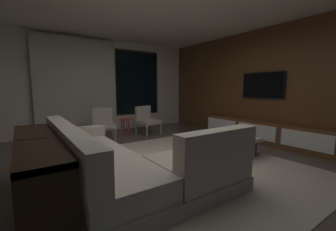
{
  "coord_description": "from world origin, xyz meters",
  "views": [
    {
      "loc": [
        -1.89,
        -2.73,
        1.27
      ],
      "look_at": [
        0.96,
        1.36,
        0.64
      ],
      "focal_mm": 22.98,
      "sensor_mm": 36.0,
      "label": 1
    }
  ],
  "objects_px": {
    "accent_chair_near_window": "(146,119)",
    "side_stool": "(125,122)",
    "accent_chair_by_curtain": "(103,122)",
    "media_console": "(263,132)",
    "console_table_behind_couch": "(39,169)",
    "book_stack_on_coffee_table": "(229,134)",
    "coffee_table": "(218,145)",
    "sectional_couch": "(123,165)",
    "mounted_tv": "(262,85)"
  },
  "relations": [
    {
      "from": "accent_chair_by_curtain",
      "to": "media_console",
      "type": "distance_m",
      "value": 3.88
    },
    {
      "from": "accent_chair_near_window",
      "to": "mounted_tv",
      "type": "distance_m",
      "value": 3.1
    },
    {
      "from": "sectional_couch",
      "to": "book_stack_on_coffee_table",
      "type": "height_order",
      "value": "sectional_couch"
    },
    {
      "from": "book_stack_on_coffee_table",
      "to": "coffee_table",
      "type": "bearing_deg",
      "value": 132.66
    },
    {
      "from": "sectional_couch",
      "to": "accent_chair_near_window",
      "type": "xyz_separation_m",
      "value": [
        1.85,
        2.71,
        0.14
      ]
    },
    {
      "from": "accent_chair_near_window",
      "to": "sectional_couch",
      "type": "bearing_deg",
      "value": -124.34
    },
    {
      "from": "book_stack_on_coffee_table",
      "to": "accent_chair_by_curtain",
      "type": "relative_size",
      "value": 0.33
    },
    {
      "from": "book_stack_on_coffee_table",
      "to": "accent_chair_near_window",
      "type": "relative_size",
      "value": 0.33
    },
    {
      "from": "accent_chair_near_window",
      "to": "side_stool",
      "type": "height_order",
      "value": "accent_chair_near_window"
    },
    {
      "from": "accent_chair_near_window",
      "to": "side_stool",
      "type": "bearing_deg",
      "value": 173.09
    },
    {
      "from": "book_stack_on_coffee_table",
      "to": "accent_chair_near_window",
      "type": "bearing_deg",
      "value": 97.28
    },
    {
      "from": "coffee_table",
      "to": "console_table_behind_couch",
      "type": "height_order",
      "value": "console_table_behind_couch"
    },
    {
      "from": "coffee_table",
      "to": "accent_chair_by_curtain",
      "type": "xyz_separation_m",
      "value": [
        -1.39,
        2.53,
        0.25
      ]
    },
    {
      "from": "media_console",
      "to": "mounted_tv",
      "type": "relative_size",
      "value": 2.91
    },
    {
      "from": "book_stack_on_coffee_table",
      "to": "console_table_behind_couch",
      "type": "distance_m",
      "value": 3.1
    },
    {
      "from": "book_stack_on_coffee_table",
      "to": "media_console",
      "type": "relative_size",
      "value": 0.08
    },
    {
      "from": "coffee_table",
      "to": "media_console",
      "type": "height_order",
      "value": "media_console"
    },
    {
      "from": "accent_chair_near_window",
      "to": "accent_chair_by_curtain",
      "type": "xyz_separation_m",
      "value": [
        -1.19,
        0.07,
        0.0
      ]
    },
    {
      "from": "book_stack_on_coffee_table",
      "to": "side_stool",
      "type": "xyz_separation_m",
      "value": [
        -0.94,
        2.68,
        -0.04
      ]
    },
    {
      "from": "sectional_couch",
      "to": "side_stool",
      "type": "bearing_deg",
      "value": 65.87
    },
    {
      "from": "sectional_couch",
      "to": "console_table_behind_couch",
      "type": "relative_size",
      "value": 1.19
    },
    {
      "from": "sectional_couch",
      "to": "coffee_table",
      "type": "height_order",
      "value": "sectional_couch"
    },
    {
      "from": "side_stool",
      "to": "console_table_behind_couch",
      "type": "height_order",
      "value": "console_table_behind_couch"
    },
    {
      "from": "book_stack_on_coffee_table",
      "to": "media_console",
      "type": "height_order",
      "value": "media_console"
    },
    {
      "from": "sectional_couch",
      "to": "accent_chair_by_curtain",
      "type": "xyz_separation_m",
      "value": [
        0.66,
        2.78,
        0.14
      ]
    },
    {
      "from": "accent_chair_near_window",
      "to": "console_table_behind_couch",
      "type": "height_order",
      "value": "accent_chair_near_window"
    },
    {
      "from": "book_stack_on_coffee_table",
      "to": "sectional_couch",
      "type": "bearing_deg",
      "value": -177.21
    },
    {
      "from": "accent_chair_by_curtain",
      "to": "media_console",
      "type": "xyz_separation_m",
      "value": [
        2.96,
        -2.5,
        -0.18
      ]
    },
    {
      "from": "accent_chair_near_window",
      "to": "coffee_table",
      "type": "bearing_deg",
      "value": -85.35
    },
    {
      "from": "book_stack_on_coffee_table",
      "to": "accent_chair_near_window",
      "type": "distance_m",
      "value": 2.63
    },
    {
      "from": "sectional_couch",
      "to": "accent_chair_by_curtain",
      "type": "bearing_deg",
      "value": 76.62
    },
    {
      "from": "coffee_table",
      "to": "accent_chair_by_curtain",
      "type": "bearing_deg",
      "value": 118.86
    },
    {
      "from": "mounted_tv",
      "to": "console_table_behind_couch",
      "type": "distance_m",
      "value": 4.82
    },
    {
      "from": "accent_chair_near_window",
      "to": "mounted_tv",
      "type": "bearing_deg",
      "value": -48.98
    },
    {
      "from": "media_console",
      "to": "console_table_behind_couch",
      "type": "distance_m",
      "value": 4.54
    },
    {
      "from": "side_stool",
      "to": "media_console",
      "type": "distance_m",
      "value": 3.45
    },
    {
      "from": "side_stool",
      "to": "accent_chair_near_window",
      "type": "bearing_deg",
      "value": -6.91
    },
    {
      "from": "console_table_behind_couch",
      "to": "accent_chair_by_curtain",
      "type": "bearing_deg",
      "value": 59.29
    },
    {
      "from": "accent_chair_by_curtain",
      "to": "console_table_behind_couch",
      "type": "relative_size",
      "value": 0.37
    },
    {
      "from": "book_stack_on_coffee_table",
      "to": "accent_chair_by_curtain",
      "type": "xyz_separation_m",
      "value": [
        -1.53,
        2.67,
        0.02
      ]
    },
    {
      "from": "media_console",
      "to": "mounted_tv",
      "type": "height_order",
      "value": "mounted_tv"
    },
    {
      "from": "book_stack_on_coffee_table",
      "to": "console_table_behind_couch",
      "type": "xyz_separation_m",
      "value": [
        -3.1,
        0.02,
        -0.0
      ]
    },
    {
      "from": "accent_chair_near_window",
      "to": "accent_chair_by_curtain",
      "type": "distance_m",
      "value": 1.19
    },
    {
      "from": "accent_chair_by_curtain",
      "to": "accent_chair_near_window",
      "type": "bearing_deg",
      "value": -3.12
    },
    {
      "from": "accent_chair_by_curtain",
      "to": "side_stool",
      "type": "xyz_separation_m",
      "value": [
        0.59,
        0.01,
        -0.06
      ]
    },
    {
      "from": "coffee_table",
      "to": "console_table_behind_couch",
      "type": "relative_size",
      "value": 0.55
    },
    {
      "from": "side_stool",
      "to": "console_table_behind_couch",
      "type": "bearing_deg",
      "value": -129.12
    },
    {
      "from": "side_stool",
      "to": "media_console",
      "type": "height_order",
      "value": "media_console"
    },
    {
      "from": "side_stool",
      "to": "media_console",
      "type": "xyz_separation_m",
      "value": [
        2.37,
        -2.51,
        -0.12
      ]
    },
    {
      "from": "side_stool",
      "to": "media_console",
      "type": "bearing_deg",
      "value": -46.62
    }
  ]
}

